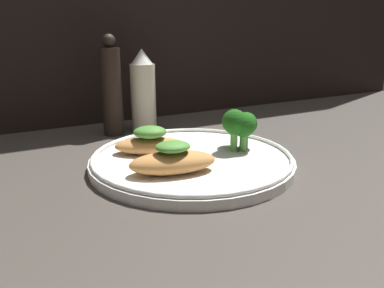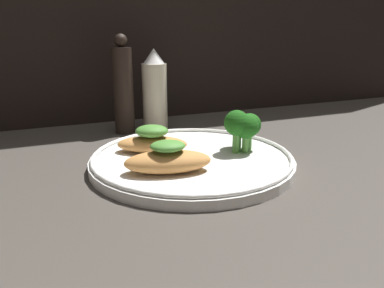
% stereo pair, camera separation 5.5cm
% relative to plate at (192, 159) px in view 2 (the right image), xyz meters
% --- Properties ---
extents(ground_plane, '(1.80, 1.80, 0.01)m').
position_rel_plate_xyz_m(ground_plane, '(0.00, 0.00, -0.01)').
color(ground_plane, '#3D3833').
extents(plate, '(0.30, 0.30, 0.02)m').
position_rel_plate_xyz_m(plate, '(0.00, 0.00, 0.00)').
color(plate, white).
rests_on(plate, ground_plane).
extents(grilled_meat_front, '(0.12, 0.07, 0.04)m').
position_rel_plate_xyz_m(grilled_meat_front, '(-0.05, -0.05, 0.02)').
color(grilled_meat_front, '#BC7F42').
rests_on(grilled_meat_front, plate).
extents(grilled_meat_middle, '(0.12, 0.09, 0.04)m').
position_rel_plate_xyz_m(grilled_meat_middle, '(-0.05, 0.05, 0.02)').
color(grilled_meat_middle, '#BC7F42').
rests_on(grilled_meat_middle, plate).
extents(broccoli_bunch, '(0.06, 0.06, 0.07)m').
position_rel_plate_xyz_m(broccoli_bunch, '(0.08, -0.00, 0.04)').
color(broccoli_bunch, '#569942').
rests_on(broccoli_bunch, plate).
extents(sauce_bottle, '(0.05, 0.05, 0.16)m').
position_rel_plate_xyz_m(sauce_bottle, '(0.01, 0.23, 0.07)').
color(sauce_bottle, beige).
rests_on(sauce_bottle, ground_plane).
extents(pepper_grinder, '(0.04, 0.04, 0.19)m').
position_rel_plate_xyz_m(pepper_grinder, '(-0.05, 0.23, 0.08)').
color(pepper_grinder, black).
rests_on(pepper_grinder, ground_plane).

